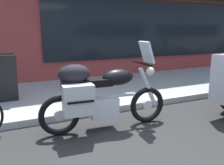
% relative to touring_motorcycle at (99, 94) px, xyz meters
% --- Properties ---
extents(ground_plane, '(80.00, 80.00, 0.00)m').
position_rel_touring_motorcycle_xyz_m(ground_plane, '(0.29, -0.55, -0.60)').
color(ground_plane, '#292929').
extents(touring_motorcycle, '(2.11, 0.62, 1.39)m').
position_rel_touring_motorcycle_xyz_m(touring_motorcycle, '(0.00, 0.00, 0.00)').
color(touring_motorcycle, black).
rests_on(touring_motorcycle, ground_plane).
extents(sandwich_board_sign, '(0.55, 0.42, 0.96)m').
position_rel_touring_motorcycle_xyz_m(sandwich_board_sign, '(-1.30, 1.92, 0.01)').
color(sandwich_board_sign, black).
rests_on(sandwich_board_sign, sidewalk_curb).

